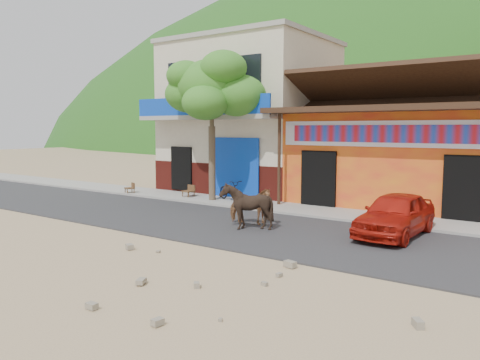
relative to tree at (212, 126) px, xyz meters
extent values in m
plane|color=#9E825B|center=(4.60, -5.80, -3.12)|extent=(120.00, 120.00, 0.00)
cube|color=#28282B|center=(4.60, -3.30, -3.10)|extent=(60.00, 5.00, 0.04)
cube|color=gray|center=(4.60, 0.20, -3.06)|extent=(60.00, 2.00, 0.12)
cube|color=orange|center=(6.60, 4.20, -1.32)|extent=(8.00, 6.00, 3.60)
cube|color=beige|center=(-0.90, 4.20, 0.38)|extent=(7.00, 6.00, 7.00)
imported|color=#9C673E|center=(3.81, -2.92, -2.49)|extent=(1.52, 1.02, 1.17)
imported|color=black|center=(4.11, -3.57, -2.38)|extent=(1.45, 1.34, 1.40)
imported|color=#AE170C|center=(7.99, -1.87, -2.47)|extent=(1.58, 3.62, 1.22)
imported|color=black|center=(0.75, 0.22, -2.58)|extent=(1.68, 1.14, 0.84)
camera|label=1|loc=(11.81, -14.91, -0.09)|focal=35.00mm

